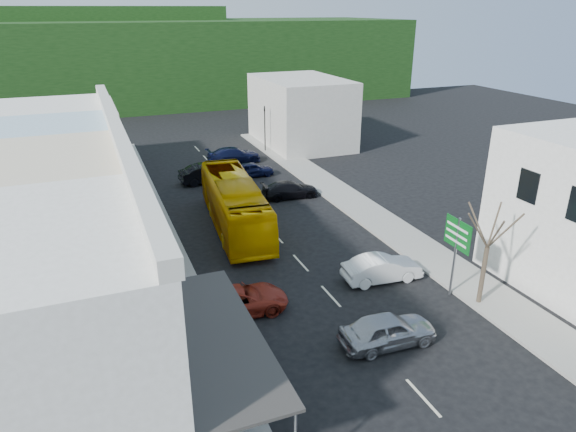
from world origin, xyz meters
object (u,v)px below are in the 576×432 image
(bus, at_px, (235,206))
(car_silver, at_px, (388,331))
(direction_sign, at_px, (455,258))
(traffic_signal, at_px, (265,129))
(car_white, at_px, (382,269))
(car_red, at_px, (239,299))
(street_tree, at_px, (487,247))
(pedestrian_left, at_px, (202,295))

(bus, distance_m, car_silver, 15.33)
(direction_sign, bearing_deg, bus, 123.63)
(direction_sign, distance_m, traffic_signal, 30.38)
(car_white, xyz_separation_m, car_red, (-8.10, -0.17, 0.00))
(car_silver, height_order, car_white, same)
(street_tree, bearing_deg, traffic_signal, 90.47)
(car_white, bearing_deg, pedestrian_left, 92.40)
(bus, relative_size, car_red, 2.52)
(car_white, height_order, pedestrian_left, pedestrian_left)
(car_red, height_order, street_tree, street_tree)
(car_silver, relative_size, car_red, 0.96)
(car_white, xyz_separation_m, street_tree, (3.26, -3.91, 2.45))
(pedestrian_left, bearing_deg, car_red, -113.26)
(pedestrian_left, relative_size, street_tree, 0.27)
(car_red, relative_size, pedestrian_left, 2.71)
(street_tree, bearing_deg, car_red, 161.77)
(car_red, distance_m, street_tree, 12.21)
(car_red, bearing_deg, street_tree, -105.12)
(bus, relative_size, car_white, 2.64)
(car_red, height_order, direction_sign, direction_sign)
(direction_sign, relative_size, street_tree, 0.68)
(pedestrian_left, bearing_deg, car_silver, -133.50)
(bus, relative_size, street_tree, 1.84)
(bus, relative_size, pedestrian_left, 6.82)
(traffic_signal, bearing_deg, street_tree, 104.35)
(pedestrian_left, height_order, traffic_signal, traffic_signal)
(car_white, height_order, car_red, same)
(car_silver, height_order, traffic_signal, traffic_signal)
(car_silver, bearing_deg, traffic_signal, -7.79)
(car_red, xyz_separation_m, traffic_signal, (11.10, 27.91, 1.65))
(car_silver, distance_m, street_tree, 6.64)
(car_white, bearing_deg, bus, 32.62)
(traffic_signal, bearing_deg, bus, 78.68)
(car_silver, height_order, car_red, same)
(bus, bearing_deg, pedestrian_left, -109.36)
(traffic_signal, bearing_deg, direction_sign, 102.93)
(car_silver, height_order, direction_sign, direction_sign)
(pedestrian_left, xyz_separation_m, direction_sign, (12.30, -3.01, 1.15))
(car_red, relative_size, street_tree, 0.73)
(direction_sign, bearing_deg, street_tree, -57.29)
(bus, bearing_deg, street_tree, -52.85)
(street_tree, distance_m, traffic_signal, 31.66)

